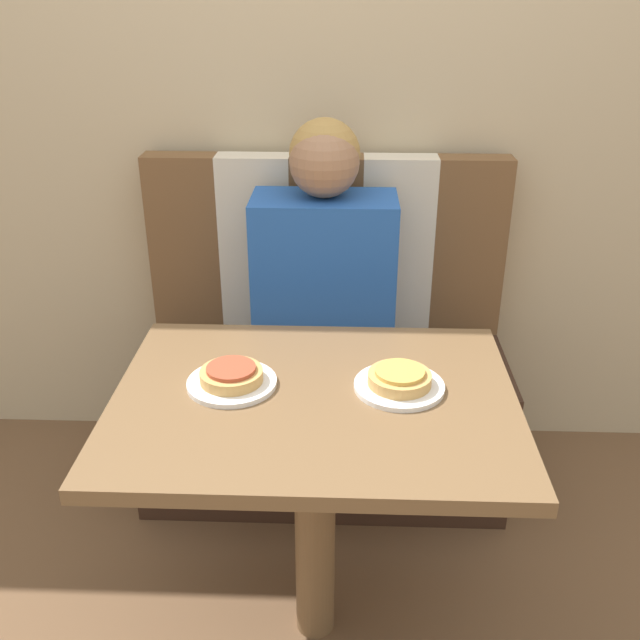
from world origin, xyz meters
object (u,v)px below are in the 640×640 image
Objects in this scene: plate_left at (232,383)px; plate_right at (399,386)px; person at (324,252)px; pizza_right at (400,378)px; pizza_left at (231,374)px.

plate_right is (0.38, 0.00, 0.00)m from plate_left.
person reaches higher than plate_right.
pizza_right is at bearing 165.96° from plate_right.
person is 0.64m from plate_right.
pizza_left is at bearing 14.04° from plate_left.
plate_left is 1.43× the size of pizza_left.
pizza_left is (-0.19, -0.61, -0.07)m from person.
pizza_left is 0.38m from pizza_right.
plate_left and plate_right have the same top height.
plate_left is at bearing -107.45° from person.
pizza_left is (-0.38, 0.00, 0.02)m from plate_right.
plate_left is (-0.19, -0.61, -0.10)m from person.
plate_right is (0.19, -0.61, -0.10)m from person.
person is at bearing 107.45° from pizza_right.
pizza_right is at bearing -72.55° from person.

